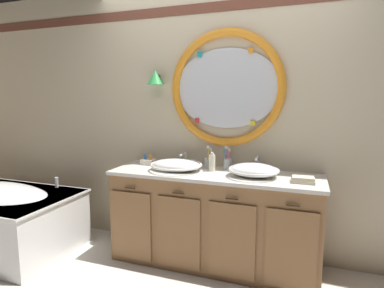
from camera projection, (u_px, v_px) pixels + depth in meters
name	position (u px, v px, depth m)	size (l,w,h in m)	color
ground_plane	(200.00, 277.00, 2.69)	(14.00, 14.00, 0.00)	silver
back_wall_assembly	(220.00, 117.00, 3.04)	(6.40, 0.26, 2.60)	beige
vanity_counter	(214.00, 218.00, 2.87)	(1.86, 0.60, 0.85)	olive
sink_basin_left	(176.00, 165.00, 2.89)	(0.48, 0.48, 0.10)	white
sink_basin_right	(254.00, 170.00, 2.66)	(0.42, 0.42, 0.11)	white
faucet_set_left	(185.00, 160.00, 3.10)	(0.21, 0.15, 0.13)	silver
faucet_set_right	(258.00, 165.00, 2.86)	(0.21, 0.15, 0.14)	silver
toothbrush_holder_left	(209.00, 162.00, 3.01)	(0.08, 0.08, 0.21)	silver
toothbrush_holder_right	(228.00, 163.00, 2.95)	(0.09, 0.09, 0.22)	silver
soap_dispenser	(212.00, 162.00, 2.87)	(0.06, 0.07, 0.18)	#EFE5C6
folded_hand_towel	(303.00, 180.00, 2.47)	(0.18, 0.12, 0.05)	beige
toiletry_basket	(148.00, 161.00, 3.15)	(0.13, 0.10, 0.11)	beige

